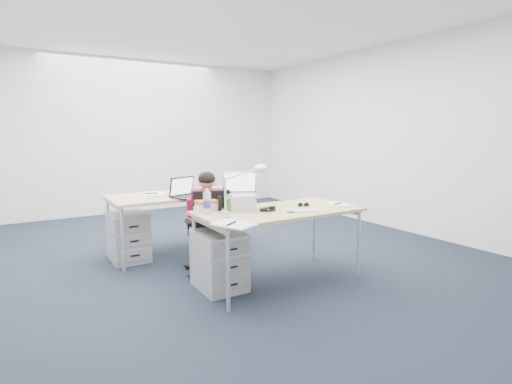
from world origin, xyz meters
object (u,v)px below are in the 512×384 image
at_px(office_chair, 210,250).
at_px(can_koozie, 250,204).
at_px(headphones, 268,209).
at_px(sunglasses, 303,205).
at_px(wireless_keyboard, 305,211).
at_px(cordless_phone, 220,203).
at_px(drawer_pedestal_far, 128,237).
at_px(silver_laptop, 242,191).
at_px(desk_lamp, 239,189).
at_px(computer_mouse, 290,210).
at_px(dark_laptop, 188,187).
at_px(book_stack, 207,205).
at_px(desk_far, 177,198).
at_px(bear_figurine, 229,203).
at_px(far_cup, 206,187).
at_px(drawer_pedestal_near, 219,260).
at_px(water_bottle, 207,201).
at_px(seated_person, 207,220).
at_px(desk_near, 279,214).

bearing_deg(office_chair, can_koozie, -42.59).
xyz_separation_m(headphones, sunglasses, (0.43, -0.02, -0.00)).
height_order(wireless_keyboard, cordless_phone, cordless_phone).
bearing_deg(drawer_pedestal_far, silver_laptop, -57.86).
bearing_deg(desk_lamp, computer_mouse, -16.33).
distance_m(drawer_pedestal_far, dark_laptop, 0.92).
bearing_deg(book_stack, desk_far, 84.36).
bearing_deg(cordless_phone, silver_laptop, 11.32).
bearing_deg(silver_laptop, bear_figurine, -145.58).
relative_size(silver_laptop, cordless_phone, 2.55).
relative_size(sunglasses, far_cup, 1.24).
height_order(drawer_pedestal_far, computer_mouse, computer_mouse).
bearing_deg(drawer_pedestal_near, water_bottle, 156.80).
bearing_deg(silver_laptop, cordless_phone, -169.04).
height_order(seated_person, water_bottle, seated_person).
bearing_deg(desk_near, cordless_phone, 154.21).
distance_m(seated_person, sunglasses, 1.06).
bearing_deg(desk_near, drawer_pedestal_far, 126.73).
height_order(silver_laptop, book_stack, silver_laptop).
height_order(silver_laptop, far_cup, silver_laptop).
bearing_deg(wireless_keyboard, sunglasses, 71.04).
relative_size(silver_laptop, wireless_keyboard, 1.45).
bearing_deg(dark_laptop, desk_near, -86.72).
bearing_deg(office_chair, desk_lamp, -73.15).
xyz_separation_m(can_koozie, bear_figurine, (-0.23, 0.01, 0.03)).
xyz_separation_m(desk_near, office_chair, (-0.49, 0.56, -0.43)).
xyz_separation_m(book_stack, sunglasses, (0.92, -0.34, -0.04)).
bearing_deg(seated_person, computer_mouse, -39.87).
bearing_deg(seated_person, office_chair, -84.51).
bearing_deg(far_cup, headphones, -91.76).
relative_size(desk_near, headphones, 7.86).
xyz_separation_m(bear_figurine, sunglasses, (0.77, -0.17, -0.07)).
bearing_deg(computer_mouse, desk_near, 107.72).
distance_m(seated_person, cordless_phone, 0.54).
bearing_deg(desk_far, water_bottle, -98.20).
height_order(desk_near, silver_laptop, silver_laptop).
xyz_separation_m(computer_mouse, cordless_phone, (-0.53, 0.40, 0.05)).
height_order(desk_near, sunglasses, sunglasses).
bearing_deg(far_cup, desk_far, -167.89).
relative_size(desk_far, bear_figurine, 9.99).
distance_m(seated_person, bear_figurine, 0.60).
distance_m(office_chair, desk_lamp, 0.94).
relative_size(water_bottle, sunglasses, 2.00).
bearing_deg(can_koozie, desk_lamp, -137.56).
height_order(computer_mouse, sunglasses, computer_mouse).
distance_m(office_chair, can_koozie, 0.71).
xyz_separation_m(seated_person, headphones, (0.33, -0.69, 0.21)).
bearing_deg(headphones, computer_mouse, -70.09).
height_order(desk_near, drawer_pedestal_near, desk_near).
xyz_separation_m(drawer_pedestal_near, bear_figurine, (0.13, 0.03, 0.54)).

